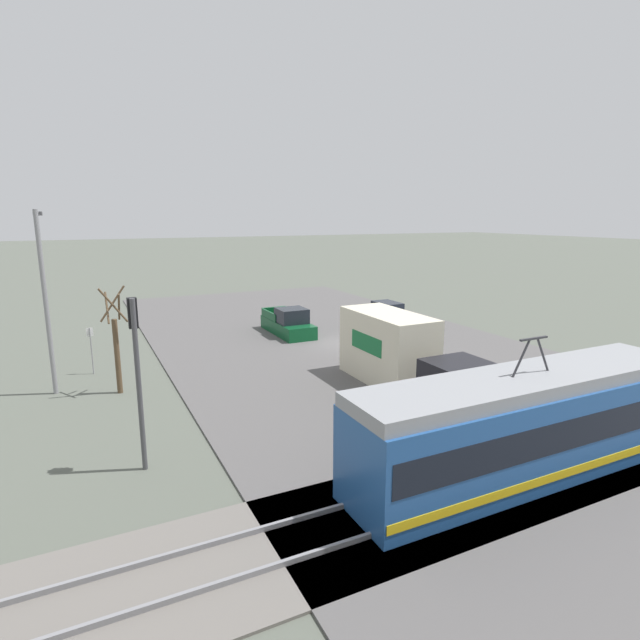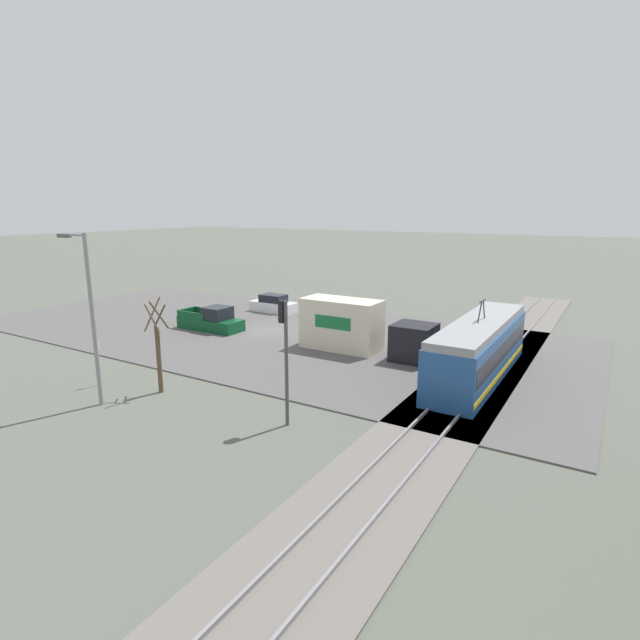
% 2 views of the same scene
% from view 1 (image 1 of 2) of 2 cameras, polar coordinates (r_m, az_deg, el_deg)
% --- Properties ---
extents(ground_plane, '(320.00, 320.00, 0.00)m').
position_cam_1_polar(ground_plane, '(31.89, 1.89, -2.73)').
color(ground_plane, '#565B51').
extents(road_surface, '(21.55, 46.84, 0.08)m').
position_cam_1_polar(road_surface, '(31.88, 1.89, -2.66)').
color(road_surface, '#565454').
rests_on(road_surface, ground).
extents(rail_bed, '(53.63, 4.40, 0.22)m').
position_cam_1_polar(rail_bed, '(19.44, 26.89, -13.77)').
color(rail_bed, slate).
rests_on(rail_bed, ground).
extents(light_rail_tram, '(12.13, 2.70, 4.38)m').
position_cam_1_polar(light_rail_tram, '(17.07, 22.47, -11.04)').
color(light_rail_tram, '#235193').
rests_on(light_rail_tram, ground).
extents(box_truck, '(2.43, 9.05, 3.38)m').
position_cam_1_polar(box_truck, '(23.49, 9.40, -4.10)').
color(box_truck, black).
rests_on(box_truck, ground).
extents(pickup_truck, '(2.02, 5.36, 1.87)m').
position_cam_1_polar(pickup_truck, '(34.14, -3.65, -0.42)').
color(pickup_truck, '#0C4723').
rests_on(pickup_truck, ground).
extents(sedan_car_0, '(1.76, 4.39, 1.60)m').
position_cam_1_polar(sedan_car_0, '(37.81, 7.67, 0.64)').
color(sedan_car_0, silver).
rests_on(sedan_car_0, ground).
extents(traffic_light_pole, '(0.28, 0.47, 5.59)m').
position_cam_1_polar(traffic_light_pole, '(16.52, -20.21, -4.47)').
color(traffic_light_pole, '#47474C').
rests_on(traffic_light_pole, ground).
extents(street_tree, '(1.17, 0.97, 4.95)m').
position_cam_1_polar(street_tree, '(24.46, -22.25, -2.72)').
color(street_tree, brown).
rests_on(street_tree, ground).
extents(street_lamp_near_crossing, '(0.36, 1.95, 8.30)m').
position_cam_1_polar(street_lamp_near_crossing, '(25.36, -28.96, 3.00)').
color(street_lamp_near_crossing, gray).
rests_on(street_lamp_near_crossing, ground).
extents(no_parking_sign, '(0.32, 0.08, 2.44)m').
position_cam_1_polar(no_parking_sign, '(28.11, -24.69, -2.74)').
color(no_parking_sign, gray).
rests_on(no_parking_sign, ground).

